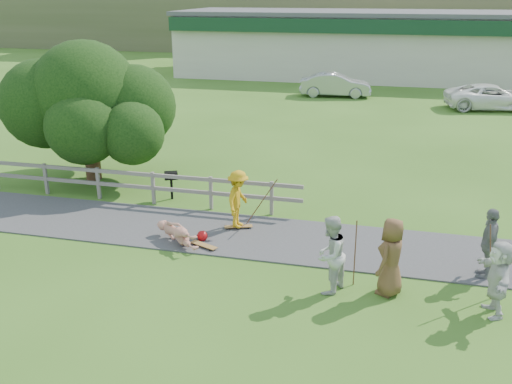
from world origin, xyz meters
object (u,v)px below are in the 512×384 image
skater_rider (238,202)px  car_white (492,97)px  spectator_c (391,257)px  tree (88,120)px  spectator_a (330,255)px  spectator_b (489,243)px  skater_fallen (178,233)px  spectator_d (498,278)px  car_silver (335,85)px  bbq (172,186)px

skater_rider → car_white: bearing=-19.8°
car_white → spectator_c: bearing=157.9°
spectator_c → tree: 12.64m
spectator_a → spectator_b: (3.66, 1.65, -0.04)m
skater_rider → skater_fallen: skater_rider is taller
spectator_a → spectator_b: 4.02m
spectator_d → car_silver: spectator_d is taller
skater_rider → spectator_c: 5.23m
spectator_d → car_white: 24.13m
spectator_d → car_silver: bearing=-173.9°
spectator_a → bbq: size_ratio=1.99×
skater_rider → car_white: (9.63, 20.82, -0.12)m
skater_rider → spectator_c: bearing=-117.0°
skater_rider → car_white: size_ratio=0.32×
tree → car_white: bearing=47.2°
spectator_d → skater_rider: bearing=-123.0°
skater_fallen → spectator_c: (5.80, -1.38, 0.62)m
spectator_d → spectator_c: bearing=-106.9°
skater_fallen → spectator_a: 4.76m
spectator_d → bbq: spectator_d is taller
skater_rider → spectator_b: (6.72, -1.38, 0.05)m
spectator_b → car_silver: spectator_b is taller
spectator_a → spectator_d: 3.63m
spectator_a → spectator_d: spectator_a is taller
car_white → spectator_b: bearing=162.9°
skater_fallen → spectator_a: (4.43, -1.63, 0.63)m
car_silver → car_white: size_ratio=0.88×
skater_fallen → tree: (-5.20, 4.69, 1.92)m
spectator_b → spectator_d: size_ratio=1.05×
spectator_c → car_silver: 26.03m
car_silver → spectator_c: bearing=-176.5°
spectator_d → car_white: size_ratio=0.33×
spectator_a → tree: (-9.63, 6.32, 1.29)m
skater_fallen → tree: size_ratio=0.28×
spectator_a → bbq: (-5.96, 4.98, -0.47)m
skater_fallen → bbq: 3.69m
spectator_b → spectator_c: (-2.29, -1.39, 0.03)m
skater_fallen → spectator_b: 8.11m
spectator_b → spectator_c: size_ratio=0.97×
spectator_b → car_white: (2.91, 22.20, -0.17)m
spectator_c → skater_fallen: bearing=-79.1°
skater_fallen → bbq: size_ratio=1.83×
car_white → bbq: (-12.53, -18.86, -0.26)m
skater_fallen → car_silver: size_ratio=0.37×
skater_fallen → spectator_a: spectator_a is taller
bbq → spectator_c: bearing=-56.8°
spectator_d → tree: (-13.26, 6.42, 1.37)m
spectator_d → bbq: bearing=-125.9°
spectator_a → car_white: bearing=-174.1°
tree → bbq: tree is taller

